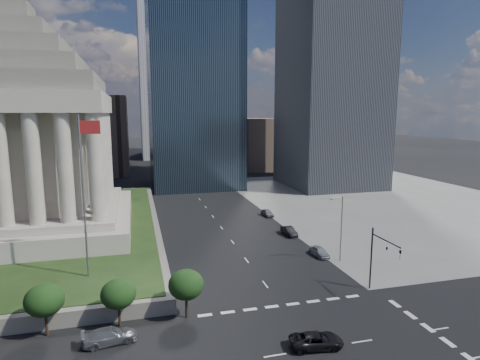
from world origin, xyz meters
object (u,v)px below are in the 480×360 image
object	(u,v)px
suv_grey	(110,336)
pickup_truck	(317,340)
parked_sedan_mid	(289,231)
parked_sedan_far	(267,213)
flagpole	(84,188)
street_lamp_north	(340,225)
parked_sedan_near	(319,251)
war_memorial	(20,117)
traffic_signal_ne	(380,254)

from	to	relation	value
suv_grey	pickup_truck	bearing A→B (deg)	-114.78
suv_grey	parked_sedan_mid	world-z (taller)	suv_grey
pickup_truck	parked_sedan_far	distance (m)	49.36
flagpole	street_lamp_north	world-z (taller)	flagpole
suv_grey	parked_sedan_mid	xyz separation A→B (m)	(29.78, 28.22, -0.00)
suv_grey	parked_sedan_near	xyz separation A→B (m)	(30.33, 16.87, -0.01)
parked_sedan_mid	pickup_truck	bearing A→B (deg)	-111.01
war_memorial	street_lamp_north	distance (m)	54.92
traffic_signal_ne	parked_sedan_near	distance (m)	14.90
war_memorial	suv_grey	distance (m)	45.01
traffic_signal_ne	street_lamp_north	distance (m)	11.34
war_memorial	parked_sedan_far	world-z (taller)	war_memorial
war_memorial	traffic_signal_ne	world-z (taller)	war_memorial
street_lamp_north	parked_sedan_mid	xyz separation A→B (m)	(-2.38, 14.22, -4.91)
flagpole	pickup_truck	xyz separation A→B (m)	(22.06, -18.77, -12.40)
suv_grey	parked_sedan_near	world-z (taller)	suv_grey
parked_sedan_mid	parked_sedan_far	size ratio (longest dim) A/B	1.05
suv_grey	street_lamp_north	bearing A→B (deg)	-74.41
parked_sedan_mid	parked_sedan_far	xyz separation A→B (m)	(0.55, 14.07, -0.01)
war_memorial	suv_grey	xyz separation A→B (m)	(15.17, -37.00, -20.65)
war_memorial	traffic_signal_ne	bearing A→B (deg)	-36.42
pickup_truck	parked_sedan_far	xyz separation A→B (m)	(11.27, 48.05, 0.02)
flagpole	parked_sedan_near	world-z (taller)	flagpole
street_lamp_north	parked_sedan_near	size ratio (longest dim) A/B	2.30
parked_sedan_far	street_lamp_north	bearing A→B (deg)	-89.98
war_memorial	parked_sedan_far	bearing A→B (deg)	6.63
flagpole	street_lamp_north	xyz separation A→B (m)	(35.16, 1.00, -7.45)
parked_sedan_near	parked_sedan_mid	world-z (taller)	parked_sedan_mid
pickup_truck	parked_sedan_mid	bearing A→B (deg)	-10.41
street_lamp_north	suv_grey	size ratio (longest dim) A/B	1.93
war_memorial	parked_sedan_mid	xyz separation A→B (m)	(44.95, -8.78, -20.65)
flagpole	pickup_truck	world-z (taller)	flagpole
street_lamp_north	parked_sedan_near	bearing A→B (deg)	122.54
flagpole	traffic_signal_ne	bearing A→B (deg)	-16.71
suv_grey	parked_sedan_far	world-z (taller)	suv_grey
parked_sedan_near	street_lamp_north	bearing A→B (deg)	-60.46
street_lamp_north	war_memorial	bearing A→B (deg)	154.08
suv_grey	parked_sedan_far	size ratio (longest dim) A/B	1.20
flagpole	parked_sedan_mid	distance (m)	38.20
parked_sedan_mid	parked_sedan_far	bearing A→B (deg)	84.25
flagpole	traffic_signal_ne	size ratio (longest dim) A/B	2.50
war_memorial	street_lamp_north	world-z (taller)	war_memorial
war_memorial	parked_sedan_near	size ratio (longest dim) A/B	8.98
traffic_signal_ne	pickup_truck	bearing A→B (deg)	-145.39
traffic_signal_ne	suv_grey	world-z (taller)	traffic_signal_ne
flagpole	parked_sedan_mid	size ratio (longest dim) A/B	4.39
traffic_signal_ne	parked_sedan_far	size ratio (longest dim) A/B	1.85
flagpole	suv_grey	size ratio (longest dim) A/B	3.86
pickup_truck	parked_sedan_near	bearing A→B (deg)	-19.37
street_lamp_north	traffic_signal_ne	bearing A→B (deg)	-94.19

